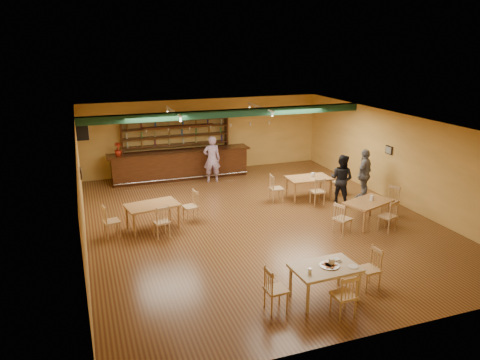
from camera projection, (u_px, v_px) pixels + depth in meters
name	position (u px, v px, depth m)	size (l,w,h in m)	color
floor	(258.00, 220.00, 13.92)	(12.00, 12.00, 0.00)	#552C18
ceiling_beam	(229.00, 113.00, 15.60)	(10.00, 0.30, 0.25)	black
track_rail_left	(173.00, 111.00, 15.54)	(0.05, 2.50, 0.05)	silver
track_rail_right	(260.00, 107.00, 16.57)	(0.05, 2.50, 0.05)	silver
ac_unit	(82.00, 130.00, 15.47)	(0.34, 0.70, 0.48)	silver
picture_left	(81.00, 173.00, 12.73)	(0.04, 0.34, 0.28)	black
picture_right	(389.00, 150.00, 15.46)	(0.04, 0.34, 0.28)	black
bar_counter	(180.00, 165.00, 17.98)	(5.58, 0.85, 1.13)	black
back_bar_hutch	(176.00, 147.00, 18.38)	(4.32, 0.40, 2.28)	black
poinsettia	(118.00, 149.00, 17.00)	(0.28, 0.28, 0.50)	#AA240F
dining_table_a	(153.00, 216.00, 13.21)	(1.48, 0.89, 0.74)	#956335
dining_table_b	(308.00, 188.00, 15.80)	(1.48, 0.89, 0.74)	#956335
dining_table_d	(367.00, 213.00, 13.54)	(1.43, 0.86, 0.72)	#956335
near_table	(324.00, 282.00, 9.60)	(1.38, 0.89, 0.74)	tan
pizza_tray	(329.00, 266.00, 9.52)	(0.40, 0.40, 0.01)	silver
parmesan_shaker	(310.00, 271.00, 9.20)	(0.07, 0.07, 0.11)	#EAE5C6
napkin_stack	(335.00, 259.00, 9.77)	(0.20, 0.15, 0.03)	white
pizza_server	(334.00, 263.00, 9.61)	(0.32, 0.09, 0.00)	silver
side_plate	(353.00, 267.00, 9.48)	(0.22, 0.22, 0.01)	white
patron_bar	(212.00, 159.00, 17.48)	(0.66, 0.43, 1.80)	#7C479B
patron_right_a	(341.00, 179.00, 15.20)	(0.81, 0.63, 1.67)	black
patron_right_b	(364.00, 174.00, 15.57)	(1.03, 0.43, 1.76)	gray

